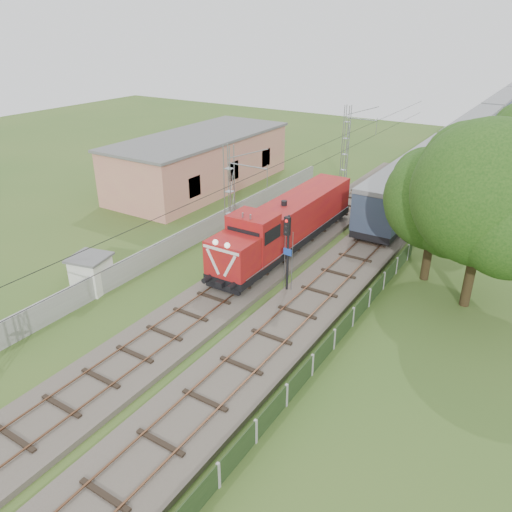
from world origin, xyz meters
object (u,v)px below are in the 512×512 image
Objects in this scene: signal_post at (287,241)px; relay_hut at (91,273)px; coach_rake at (503,105)px; locomotive at (287,224)px.

relay_hut is at bearing -150.36° from signal_post.
coach_rake is at bearing 88.46° from signal_post.
relay_hut is (-7.40, -11.58, -0.99)m from locomotive.
signal_post is at bearing 29.64° from relay_hut.
locomotive is 3.15× the size of signal_post.
signal_post is 12.35m from relay_hut.
locomotive reaches higher than coach_rake.
signal_post reaches higher than locomotive.
signal_post is at bearing -91.54° from coach_rake.
locomotive is 6.10× the size of relay_hut.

